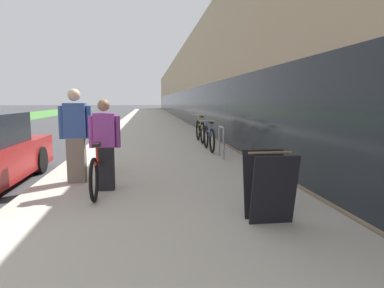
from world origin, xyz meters
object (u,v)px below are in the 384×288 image
person_rider (105,145)px  cruiser_bike_middle (200,131)px  tandem_bicycle (103,165)px  cruiser_bike_nearest (209,138)px  person_bystander (76,136)px  sandwich_board_sign (269,186)px  bike_rack_hoop (221,139)px

person_rider → cruiser_bike_middle: (2.63, 6.46, -0.37)m
tandem_bicycle → cruiser_bike_middle: size_ratio=1.53×
cruiser_bike_nearest → tandem_bicycle: bearing=-123.8°
person_bystander → cruiser_bike_middle: person_bystander is taller
tandem_bicycle → sandwich_board_sign: size_ratio=3.16×
bike_rack_hoop → cruiser_bike_nearest: (-0.09, 1.36, -0.13)m
tandem_bicycle → cruiser_bike_middle: 6.67m
person_bystander → cruiser_bike_nearest: person_bystander is taller
bike_rack_hoop → cruiser_bike_nearest: bearing=93.9°
person_rider → bike_rack_hoop: 4.02m
cruiser_bike_middle → sandwich_board_sign: size_ratio=2.07×
person_rider → tandem_bicycle: bearing=103.7°
person_bystander → tandem_bicycle: bearing=-27.6°
cruiser_bike_nearest → sandwich_board_sign: 6.19m
cruiser_bike_nearest → sandwich_board_sign: bearing=-93.1°
cruiser_bike_middle → bike_rack_hoop: bearing=-89.3°
bike_rack_hoop → sandwich_board_sign: bearing=-95.1°
person_rider → cruiser_bike_middle: size_ratio=0.83×
person_bystander → cruiser_bike_middle: 6.67m
person_rider → person_bystander: person_bystander is taller
person_bystander → cruiser_bike_middle: bearing=61.0°
sandwich_board_sign → person_rider: bearing=140.7°
person_rider → cruiser_bike_nearest: bearing=59.4°
tandem_bicycle → sandwich_board_sign: (2.33, -2.21, 0.08)m
person_bystander → bike_rack_hoop: person_bystander is taller
tandem_bicycle → bike_rack_hoop: 3.81m
person_rider → cruiser_bike_middle: 6.99m
person_rider → bike_rack_hoop: (2.67, 2.99, -0.27)m
cruiser_bike_middle → sandwich_board_sign: (-0.39, -8.29, 0.04)m
tandem_bicycle → person_bystander: person_bystander is taller
bike_rack_hoop → cruiser_bike_middle: size_ratio=0.45×
sandwich_board_sign → tandem_bicycle: bearing=136.6°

